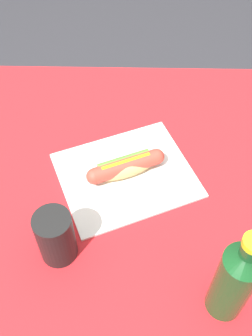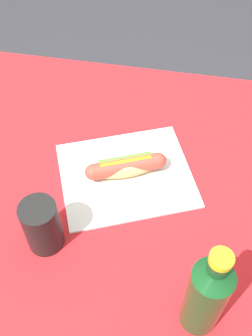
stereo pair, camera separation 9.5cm
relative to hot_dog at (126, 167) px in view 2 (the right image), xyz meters
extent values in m
plane|color=#2D2D33|center=(-0.04, -0.01, -0.78)|extent=(6.00, 6.00, 0.00)
cylinder|color=brown|center=(-0.54, 0.31, -0.42)|extent=(0.07, 0.07, 0.71)
cube|color=brown|center=(-0.04, -0.01, -0.05)|extent=(1.16, 0.80, 0.03)
cube|color=red|center=(-0.04, -0.01, -0.04)|extent=(1.22, 0.86, 0.00)
cube|color=silver|center=(0.00, 0.00, -0.03)|extent=(0.39, 0.36, 0.01)
ellipsoid|color=#DBB26B|center=(0.00, 0.00, 0.00)|extent=(0.16, 0.10, 0.05)
cylinder|color=#B24233|center=(0.00, 0.00, 0.00)|extent=(0.16, 0.10, 0.04)
sphere|color=#B24233|center=(0.07, 0.03, 0.00)|extent=(0.04, 0.04, 0.04)
sphere|color=#B24233|center=(-0.07, -0.03, 0.00)|extent=(0.04, 0.04, 0.04)
cube|color=yellow|center=(0.00, 0.00, 0.02)|extent=(0.11, 0.05, 0.00)
cylinder|color=#568433|center=(-0.01, 0.01, 0.01)|extent=(0.13, 0.07, 0.02)
cylinder|color=#14471E|center=(0.20, -0.31, 0.06)|extent=(0.07, 0.07, 0.19)
cone|color=#14471E|center=(0.20, -0.31, 0.16)|extent=(0.07, 0.07, 0.02)
cylinder|color=#14471E|center=(0.20, -0.31, 0.19)|extent=(0.03, 0.03, 0.03)
cylinder|color=yellow|center=(0.20, -0.31, 0.21)|extent=(0.04, 0.04, 0.01)
cylinder|color=black|center=(-0.14, -0.21, 0.03)|extent=(0.08, 0.08, 0.13)
camera|label=1|loc=(0.01, -0.60, 0.74)|focal=43.20mm
camera|label=2|loc=(0.11, -0.59, 0.74)|focal=43.20mm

